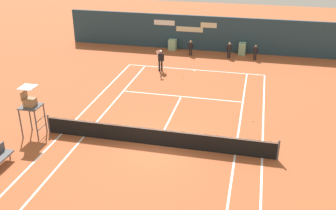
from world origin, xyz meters
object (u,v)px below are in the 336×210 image
(ball_kid_left_post, at_px, (191,47))
(ball_kid_centre_post, at_px, (255,51))
(player_on_baseline, at_px, (160,59))
(tennis_ball_mid_court, at_px, (253,121))
(tennis_ball_by_sideline, at_px, (183,78))
(umpire_chair, at_px, (30,104))
(ball_kid_right_post, at_px, (229,49))
(tennis_ball_near_service_line, at_px, (245,88))

(ball_kid_left_post, relative_size, ball_kid_centre_post, 1.04)
(player_on_baseline, bearing_deg, tennis_ball_mid_court, 117.51)
(ball_kid_centre_post, distance_m, tennis_ball_by_sideline, 7.49)
(umpire_chair, height_order, player_on_baseline, umpire_chair)
(ball_kid_right_post, distance_m, tennis_ball_mid_court, 11.71)
(tennis_ball_mid_court, bearing_deg, tennis_ball_near_service_line, 97.80)
(player_on_baseline, bearing_deg, ball_kid_centre_post, -165.88)
(ball_kid_centre_post, bearing_deg, ball_kid_left_post, 8.69)
(umpire_chair, relative_size, ball_kid_left_post, 2.13)
(umpire_chair, xyz_separation_m, player_on_baseline, (4.14, 11.23, -0.83))
(player_on_baseline, bearing_deg, ball_kid_right_post, -155.72)
(ball_kid_right_post, height_order, ball_kid_centre_post, ball_kid_right_post)
(tennis_ball_near_service_line, bearing_deg, umpire_chair, -139.34)
(umpire_chair, distance_m, ball_kid_right_post, 18.07)
(ball_kid_right_post, xyz_separation_m, tennis_ball_by_sideline, (-2.86, -5.53, -0.74))
(ball_kid_left_post, distance_m, tennis_ball_mid_court, 12.79)
(ball_kid_left_post, bearing_deg, ball_kid_centre_post, 176.50)
(player_on_baseline, height_order, tennis_ball_by_sideline, player_on_baseline)
(ball_kid_left_post, relative_size, tennis_ball_by_sideline, 19.16)
(tennis_ball_mid_court, bearing_deg, tennis_ball_by_sideline, 131.68)
(umpire_chair, distance_m, tennis_ball_near_service_line, 14.19)
(ball_kid_right_post, height_order, tennis_ball_mid_court, ball_kid_right_post)
(umpire_chair, relative_size, player_on_baseline, 1.50)
(ball_kid_left_post, height_order, tennis_ball_mid_court, ball_kid_left_post)
(umpire_chair, relative_size, tennis_ball_near_service_line, 40.90)
(umpire_chair, xyz_separation_m, ball_kid_left_post, (5.69, 15.66, -1.06))
(umpire_chair, bearing_deg, player_on_baseline, 159.76)
(ball_kid_centre_post, relative_size, tennis_ball_by_sideline, 18.38)
(ball_kid_right_post, bearing_deg, tennis_ball_mid_court, 93.98)
(tennis_ball_near_service_line, bearing_deg, ball_kid_right_post, 104.89)
(tennis_ball_near_service_line, height_order, tennis_ball_by_sideline, same)
(tennis_ball_mid_court, bearing_deg, ball_kid_centre_post, 91.26)
(umpire_chair, height_order, ball_kid_left_post, umpire_chair)
(player_on_baseline, distance_m, ball_kid_left_post, 4.70)
(ball_kid_centre_post, distance_m, tennis_ball_mid_court, 11.46)
(player_on_baseline, relative_size, ball_kid_right_post, 1.38)
(ball_kid_right_post, distance_m, tennis_ball_near_service_line, 6.75)
(ball_kid_right_post, bearing_deg, player_on_baseline, 34.73)
(player_on_baseline, bearing_deg, ball_kid_left_post, -127.55)
(ball_kid_left_post, xyz_separation_m, ball_kid_centre_post, (5.42, -0.00, -0.03))
(ball_kid_right_post, xyz_separation_m, tennis_ball_mid_court, (2.40, -11.44, -0.74))
(ball_kid_centre_post, xyz_separation_m, tennis_ball_by_sideline, (-5.01, -5.53, -0.69))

